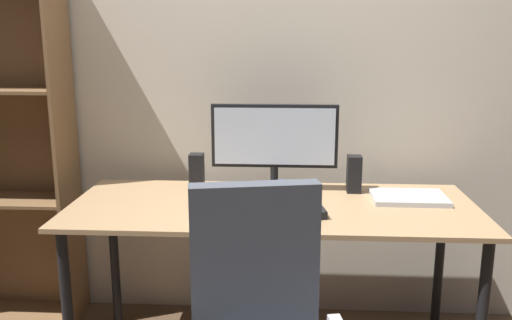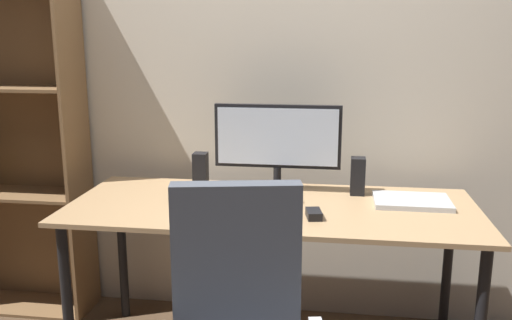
% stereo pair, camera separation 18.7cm
% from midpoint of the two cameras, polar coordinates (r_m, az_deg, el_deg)
% --- Properties ---
extents(back_wall, '(6.40, 0.10, 2.60)m').
position_cam_midpoint_polar(back_wall, '(2.77, 4.94, 9.81)').
color(back_wall, beige).
rests_on(back_wall, ground).
extents(desk, '(1.73, 0.72, 0.74)m').
position_cam_midpoint_polar(desk, '(2.37, 3.91, -6.47)').
color(desk, tan).
rests_on(desk, ground).
extents(monitor, '(0.58, 0.20, 0.40)m').
position_cam_midpoint_polar(monitor, '(2.50, 4.45, 1.92)').
color(monitor, black).
rests_on(monitor, desk).
extents(keyboard, '(0.29, 0.12, 0.02)m').
position_cam_midpoint_polar(keyboard, '(2.19, 2.47, -5.69)').
color(keyboard, '#B7BABC').
rests_on(keyboard, desk).
extents(mouse, '(0.07, 0.10, 0.03)m').
position_cam_midpoint_polar(mouse, '(2.19, 8.48, -5.62)').
color(mouse, black).
rests_on(mouse, desk).
extents(coffee_mug, '(0.09, 0.08, 0.09)m').
position_cam_midpoint_polar(coffee_mug, '(2.36, 5.08, -3.42)').
color(coffee_mug, '#285193').
rests_on(coffee_mug, desk).
extents(laptop, '(0.32, 0.23, 0.02)m').
position_cam_midpoint_polar(laptop, '(2.47, 18.01, -4.11)').
color(laptop, '#B7BABC').
rests_on(laptop, desk).
extents(speaker_left, '(0.06, 0.07, 0.17)m').
position_cam_midpoint_polar(speaker_left, '(2.57, -3.73, -1.13)').
color(speaker_left, black).
rests_on(speaker_left, desk).
extents(speaker_right, '(0.06, 0.07, 0.17)m').
position_cam_midpoint_polar(speaker_right, '(2.53, 12.63, -1.67)').
color(speaker_right, black).
rests_on(speaker_right, desk).
extents(bookshelf, '(0.75, 0.28, 1.83)m').
position_cam_midpoint_polar(bookshelf, '(3.08, -22.80, 1.55)').
color(bookshelf, brown).
rests_on(bookshelf, ground).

